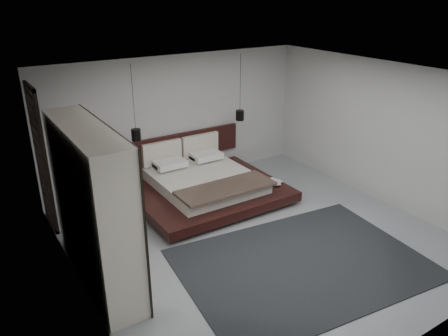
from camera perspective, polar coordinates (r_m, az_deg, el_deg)
floor at (r=7.80m, az=4.55°, el=-8.98°), size 6.00×6.00×0.00m
ceiling at (r=6.78m, az=5.28°, el=11.67°), size 6.00×6.00×0.00m
wall_back at (r=9.59m, az=-6.06°, el=6.23°), size 6.00×0.00×6.00m
wall_front at (r=5.38m, az=24.85°, el=-9.49°), size 6.00×0.00×6.00m
wall_left at (r=5.99m, az=-18.73°, el=-5.17°), size 0.00×6.00×6.00m
wall_right at (r=9.22m, az=19.95°, el=4.32°), size 0.00×6.00×6.00m
lattice_screen at (r=8.27m, az=-22.74°, el=1.14°), size 0.05×0.90×2.60m
bed at (r=9.06m, az=-2.61°, el=-2.08°), size 2.95×2.46×1.11m
book_lower at (r=9.18m, az=6.09°, el=-1.92°), size 0.28×0.34×0.03m
book_upper at (r=9.14m, az=6.12°, el=-1.87°), size 0.33×0.35×0.02m
pendant_left at (r=8.57m, az=-11.42°, el=4.31°), size 0.18×0.18×1.46m
pendant_right at (r=9.65m, az=2.09°, el=6.92°), size 0.18×0.18×1.44m
wardrobe at (r=6.44m, az=-16.71°, el=-4.98°), size 0.58×2.44×2.39m
rug at (r=7.20m, az=10.21°, el=-12.17°), size 4.06×3.10×0.02m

